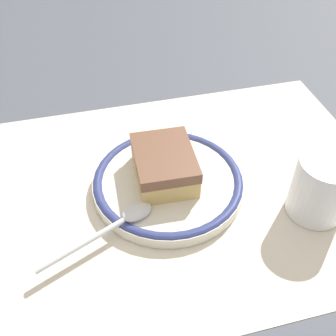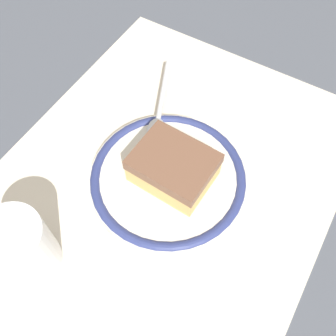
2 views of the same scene
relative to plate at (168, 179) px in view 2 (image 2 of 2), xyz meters
name	(u,v)px [view 2 (image 2 of 2)]	position (x,y,z in m)	size (l,w,h in m)	color
ground_plane	(156,192)	(-0.02, 0.01, -0.01)	(2.40, 2.40, 0.00)	#4C515B
placemat	(156,192)	(-0.02, 0.01, -0.01)	(0.55, 0.41, 0.00)	beige
plate	(168,179)	(0.00, 0.00, 0.00)	(0.20, 0.20, 0.02)	silver
cake_slice	(174,167)	(0.00, -0.01, 0.03)	(0.08, 0.10, 0.04)	#DBB76B
spoon	(159,115)	(0.07, 0.06, 0.01)	(0.14, 0.07, 0.01)	silver
cup	(22,250)	(-0.17, 0.08, 0.03)	(0.07, 0.07, 0.08)	white
napkin	(279,124)	(0.16, -0.09, -0.01)	(0.14, 0.12, 0.00)	white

